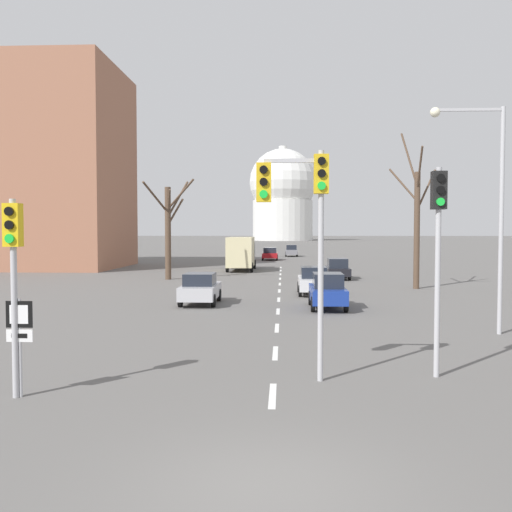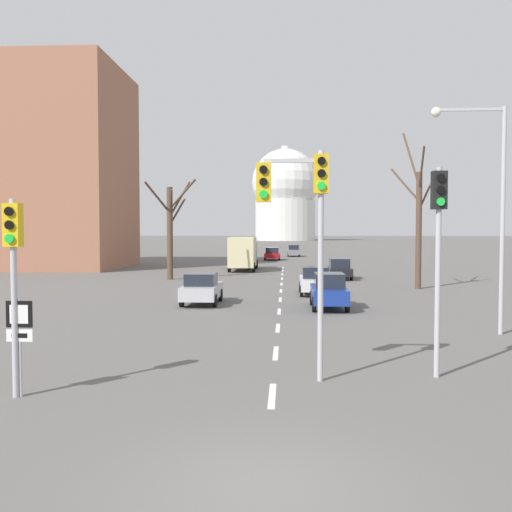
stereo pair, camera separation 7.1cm
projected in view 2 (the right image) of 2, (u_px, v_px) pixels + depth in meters
The scene contains 28 objects.
ground_plane at pixel (264, 488), 8.29m from camera, with size 800.00×800.00×0.00m, color #5E5B59.
lane_stripe_0 at pixel (272, 395), 12.93m from camera, with size 0.16×2.00×0.01m, color silver.
lane_stripe_1 at pixel (276, 353), 17.42m from camera, with size 0.16×2.00×0.01m, color silver.
lane_stripe_2 at pixel (278, 328), 21.91m from camera, with size 0.16×2.00×0.01m, color silver.
lane_stripe_3 at pixel (279, 311), 26.40m from camera, with size 0.16×2.00×0.01m, color silver.
lane_stripe_4 at pixel (280, 300), 30.89m from camera, with size 0.16×2.00×0.01m, color silver.
lane_stripe_5 at pixel (281, 291), 35.38m from camera, with size 0.16×2.00×0.01m, color silver.
lane_stripe_6 at pixel (282, 284), 39.87m from camera, with size 0.16×2.00×0.01m, color silver.
lane_stripe_7 at pixel (282, 279), 44.36m from camera, with size 0.16×2.00×0.01m, color silver.
lane_stripe_8 at pixel (282, 274), 48.85m from camera, with size 0.16×2.00×0.01m, color silver.
lane_stripe_9 at pixel (283, 271), 53.33m from camera, with size 0.16×2.00×0.01m, color silver.
lane_stripe_10 at pixel (283, 267), 57.82m from camera, with size 0.16×2.00×0.01m, color silver.
traffic_signal_near_left at pixel (13, 259), 12.67m from camera, with size 0.36×0.34×4.45m.
traffic_signal_near_right at pixel (439, 232), 14.40m from camera, with size 0.36×0.34×5.34m.
traffic_signal_centre_tall at pixel (302, 207), 14.02m from camera, with size 1.77×0.34×5.71m.
route_sign_post at pixel (20, 331), 12.77m from camera, with size 0.60×0.08×2.23m.
street_lamp_right at pixel (489, 194), 20.38m from camera, with size 2.66×0.36×8.16m.
sedan_near_left at pixel (339, 269), 44.15m from camera, with size 1.78×4.33×1.61m.
sedan_near_right at pixel (329, 291), 27.30m from camera, with size 1.70×3.97×1.72m.
sedan_mid_centre at pixel (202, 288), 29.01m from camera, with size 1.81×3.95×1.60m.
sedan_far_left at pixel (315, 281), 33.36m from camera, with size 1.80×3.94×1.64m.
sedan_far_right at pixel (272, 254), 72.47m from camera, with size 1.98×4.46×1.62m.
sedan_distant_centre at pixel (294, 251), 82.65m from camera, with size 1.79×4.01×1.69m.
delivery_truck at pixel (243, 252), 53.38m from camera, with size 2.44×7.20×3.14m.
bare_tree_left_near at pixel (171, 227), 43.55m from camera, with size 3.67×4.43×7.67m.
bare_tree_right_near at pixel (418, 220), 36.55m from camera, with size 3.11×3.66×10.26m.
capitol_dome at pixel (285, 195), 217.19m from camera, with size 25.37×25.37×35.84m.
apartment_block_left at pixel (34, 169), 57.66m from camera, with size 18.00×14.00×20.00m, color #9E664C.
Camera 2 is at (0.30, -8.13, 3.75)m, focal length 40.00 mm.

